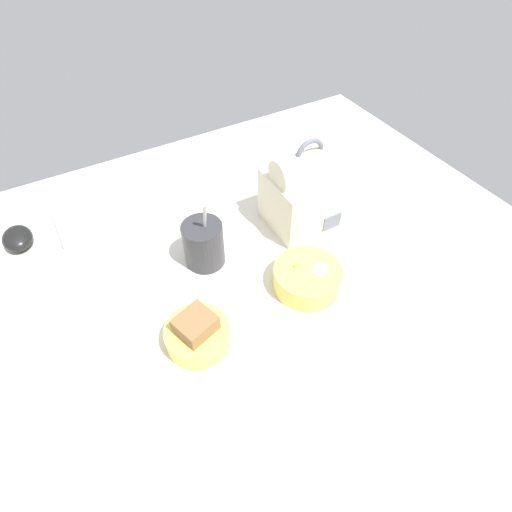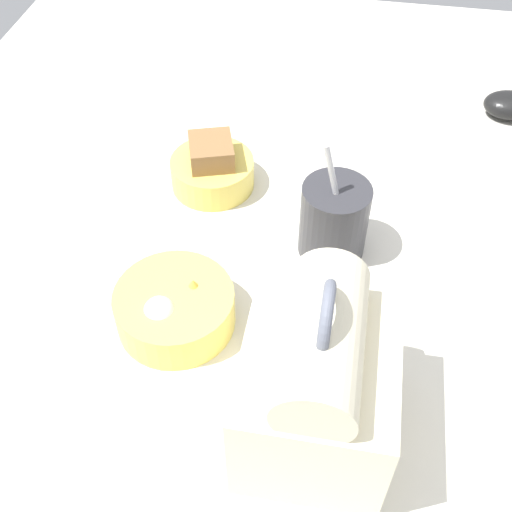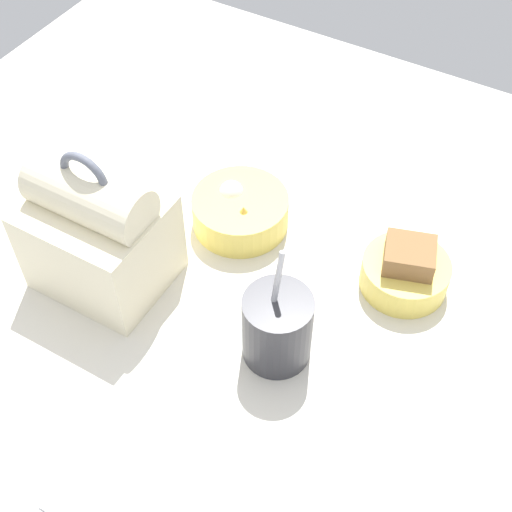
{
  "view_description": "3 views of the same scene",
  "coord_description": "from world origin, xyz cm",
  "px_view_note": "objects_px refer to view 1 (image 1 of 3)",
  "views": [
    {
      "loc": [
        -19.81,
        -45.2,
        64.83
      ],
      "look_at": [
        6.22,
        0.65,
        7.0
      ],
      "focal_mm": 28.0,
      "sensor_mm": 36.0,
      "label": 1
    },
    {
      "loc": [
        54.89,
        9.38,
        60.55
      ],
      "look_at": [
        6.22,
        0.65,
        7.0
      ],
      "focal_mm": 45.0,
      "sensor_mm": 36.0,
      "label": 2
    },
    {
      "loc": [
        -22.6,
        50.76,
        75.23
      ],
      "look_at": [
        6.22,
        0.65,
        7.0
      ],
      "focal_mm": 50.0,
      "sensor_mm": 36.0,
      "label": 3
    }
  ],
  "objects_px": {
    "bento_bowl_sandwich": "(197,334)",
    "computer_mouse": "(17,238)",
    "keyboard": "(139,202)",
    "lunch_bag": "(305,191)",
    "bento_bowl_snacks": "(307,277)",
    "soup_cup": "(204,243)"
  },
  "relations": [
    {
      "from": "bento_bowl_sandwich",
      "to": "computer_mouse",
      "type": "height_order",
      "value": "bento_bowl_sandwich"
    },
    {
      "from": "lunch_bag",
      "to": "bento_bowl_sandwich",
      "type": "height_order",
      "value": "lunch_bag"
    },
    {
      "from": "soup_cup",
      "to": "computer_mouse",
      "type": "relative_size",
      "value": 2.06
    },
    {
      "from": "soup_cup",
      "to": "bento_bowl_sandwich",
      "type": "xyz_separation_m",
      "value": [
        -0.09,
        -0.17,
        -0.02
      ]
    },
    {
      "from": "keyboard",
      "to": "computer_mouse",
      "type": "relative_size",
      "value": 4.8
    },
    {
      "from": "bento_bowl_sandwich",
      "to": "keyboard",
      "type": "bearing_deg",
      "value": 85.84
    },
    {
      "from": "keyboard",
      "to": "lunch_bag",
      "type": "height_order",
      "value": "lunch_bag"
    },
    {
      "from": "bento_bowl_sandwich",
      "to": "lunch_bag",
      "type": "bearing_deg",
      "value": 27.51
    },
    {
      "from": "soup_cup",
      "to": "bento_bowl_sandwich",
      "type": "height_order",
      "value": "soup_cup"
    },
    {
      "from": "lunch_bag",
      "to": "bento_bowl_snacks",
      "type": "xyz_separation_m",
      "value": [
        -0.1,
        -0.17,
        -0.06
      ]
    },
    {
      "from": "lunch_bag",
      "to": "bento_bowl_snacks",
      "type": "bearing_deg",
      "value": -121.99
    },
    {
      "from": "soup_cup",
      "to": "bento_bowl_snacks",
      "type": "distance_m",
      "value": 0.22
    },
    {
      "from": "bento_bowl_snacks",
      "to": "keyboard",
      "type": "bearing_deg",
      "value": 117.44
    },
    {
      "from": "lunch_bag",
      "to": "soup_cup",
      "type": "xyz_separation_m",
      "value": [
        -0.25,
        -0.01,
        -0.03
      ]
    },
    {
      "from": "soup_cup",
      "to": "bento_bowl_snacks",
      "type": "height_order",
      "value": "soup_cup"
    },
    {
      "from": "soup_cup",
      "to": "bento_bowl_sandwich",
      "type": "distance_m",
      "value": 0.2
    },
    {
      "from": "keyboard",
      "to": "soup_cup",
      "type": "relative_size",
      "value": 2.33
    },
    {
      "from": "lunch_bag",
      "to": "computer_mouse",
      "type": "relative_size",
      "value": 2.64
    },
    {
      "from": "keyboard",
      "to": "bento_bowl_sandwich",
      "type": "bearing_deg",
      "value": -94.16
    },
    {
      "from": "bento_bowl_sandwich",
      "to": "computer_mouse",
      "type": "distance_m",
      "value": 0.48
    },
    {
      "from": "soup_cup",
      "to": "keyboard",
      "type": "bearing_deg",
      "value": 104.59
    },
    {
      "from": "keyboard",
      "to": "bento_bowl_snacks",
      "type": "bearing_deg",
      "value": -62.56
    }
  ]
}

